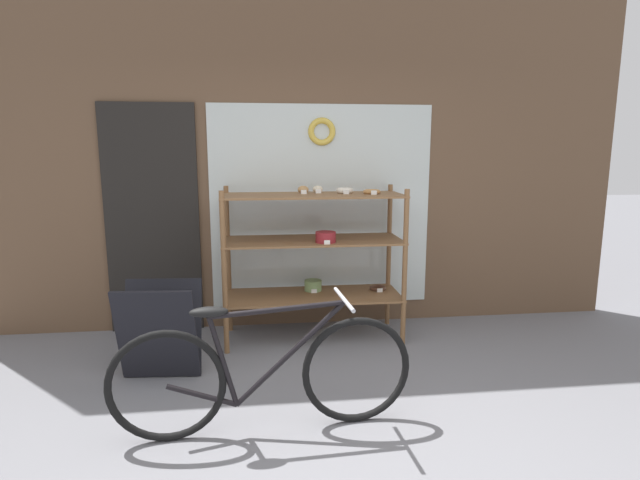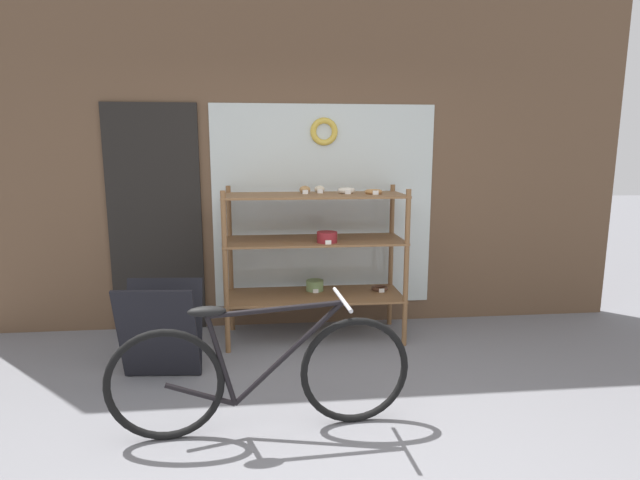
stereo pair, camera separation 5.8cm
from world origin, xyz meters
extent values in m
plane|color=slate|center=(0.00, 0.00, 0.00)|extent=(30.00, 30.00, 0.00)
cube|color=brown|center=(0.00, 2.42, 1.97)|extent=(6.26, 0.08, 3.95)
cube|color=silver|center=(0.20, 2.37, 1.15)|extent=(2.09, 0.02, 1.90)
cube|color=black|center=(-1.36, 2.36, 1.05)|extent=(0.84, 0.03, 2.10)
torus|color=gold|center=(0.20, 2.35, 1.85)|extent=(0.26, 0.06, 0.26)
cylinder|color=brown|center=(-0.68, 1.72, 0.68)|extent=(0.04, 0.04, 1.37)
cylinder|color=brown|center=(0.84, 1.72, 0.68)|extent=(0.04, 0.04, 1.37)
cylinder|color=brown|center=(-0.68, 2.26, 0.68)|extent=(0.04, 0.04, 1.37)
cylinder|color=brown|center=(0.84, 2.26, 0.68)|extent=(0.04, 0.04, 1.37)
cube|color=brown|center=(0.08, 1.99, 0.39)|extent=(1.56, 0.58, 0.02)
cube|color=brown|center=(0.08, 1.99, 0.90)|extent=(1.56, 0.58, 0.02)
cube|color=brown|center=(0.08, 1.99, 1.30)|extent=(1.56, 0.58, 0.02)
ellipsoid|color=beige|center=(0.14, 2.13, 1.34)|extent=(0.09, 0.08, 0.06)
cube|color=white|center=(0.14, 2.07, 1.32)|extent=(0.05, 0.00, 0.04)
cylinder|color=#7A995B|center=(0.09, 2.12, 0.45)|extent=(0.16, 0.16, 0.10)
cube|color=white|center=(0.09, 2.04, 0.42)|extent=(0.05, 0.00, 0.04)
torus|color=#4C2D1E|center=(0.69, 2.08, 0.42)|extent=(0.15, 0.15, 0.03)
cube|color=white|center=(0.69, 1.99, 0.42)|extent=(0.05, 0.00, 0.04)
ellipsoid|color=#AD7F4C|center=(0.00, 2.07, 1.34)|extent=(0.10, 0.08, 0.07)
cube|color=white|center=(0.00, 2.02, 1.32)|extent=(0.05, 0.00, 0.04)
torus|color=#B27A42|center=(0.60, 1.97, 1.32)|extent=(0.15, 0.15, 0.04)
cube|color=white|center=(0.60, 1.89, 1.32)|extent=(0.05, 0.00, 0.04)
torus|color=beige|center=(0.37, 2.06, 1.33)|extent=(0.15, 0.15, 0.05)
cube|color=white|center=(0.37, 1.98, 1.32)|extent=(0.05, 0.00, 0.04)
cylinder|color=maroon|center=(0.17, 1.84, 0.95)|extent=(0.17, 0.17, 0.09)
cube|color=white|center=(0.17, 1.74, 0.92)|extent=(0.05, 0.00, 0.04)
torus|color=black|center=(-0.94, 0.45, 0.34)|extent=(0.69, 0.09, 0.68)
torus|color=black|center=(0.19, 0.53, 0.34)|extent=(0.69, 0.09, 0.68)
cylinder|color=black|center=(-0.22, 0.50, 0.49)|extent=(0.67, 0.08, 0.62)
cylinder|color=black|center=(-0.29, 0.50, 0.76)|extent=(0.80, 0.09, 0.07)
cylinder|color=black|center=(-0.61, 0.47, 0.47)|extent=(0.17, 0.04, 0.56)
cylinder|color=black|center=(-0.74, 0.47, 0.27)|extent=(0.41, 0.06, 0.18)
ellipsoid|color=black|center=(-0.68, 0.47, 0.77)|extent=(0.23, 0.11, 0.06)
cylinder|color=#B2B2B7|center=(0.11, 0.53, 0.80)|extent=(0.06, 0.46, 0.02)
cube|color=black|center=(-1.14, 1.23, 0.36)|extent=(0.59, 0.24, 0.71)
cube|color=black|center=(-1.13, 1.40, 0.36)|extent=(0.59, 0.24, 0.71)
camera|label=1|loc=(-0.37, -2.31, 1.69)|focal=28.00mm
camera|label=2|loc=(-0.32, -2.32, 1.69)|focal=28.00mm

